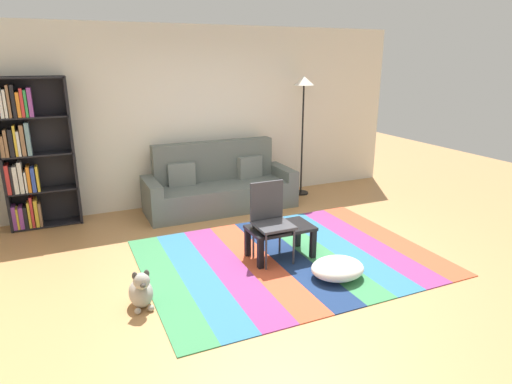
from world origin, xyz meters
The scene contains 11 objects.
ground_plane centered at (0.00, 0.00, 0.00)m, with size 14.00×14.00×0.00m, color #B27F4C.
back_wall centered at (0.00, 2.55, 1.35)m, with size 6.80×0.10×2.70m, color silver.
rug centered at (0.20, 0.01, 0.01)m, with size 3.26×2.46×0.01m.
couch centered at (0.08, 2.02, 0.34)m, with size 2.26×0.80×1.00m.
bookshelf centered at (-2.47, 2.30, 1.00)m, with size 0.90×0.28×2.00m.
coffee_table centered at (0.12, 0.07, 0.31)m, with size 0.75×0.44×0.37m.
pouf centered at (0.44, -0.63, 0.11)m, with size 0.57×0.49×0.20m, color white.
dog centered at (-1.54, -0.35, 0.16)m, with size 0.22×0.35×0.40m.
standing_lamp centered at (1.59, 2.16, 1.63)m, with size 0.32×0.32×1.95m.
tv_remote centered at (0.17, 0.07, 0.39)m, with size 0.04×0.15×0.02m, color black.
folding_chair centered at (0.00, 0.09, 0.53)m, with size 0.40×0.40×0.90m.
Camera 1 is at (-2.05, -4.09, 2.23)m, focal length 30.85 mm.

